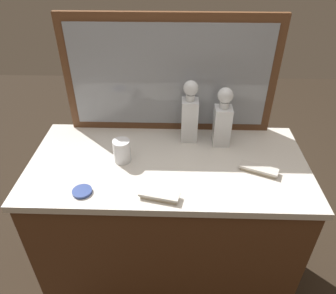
# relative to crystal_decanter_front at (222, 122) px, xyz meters

# --- Properties ---
(ground_plane) EXTENTS (6.00, 6.00, 0.00)m
(ground_plane) POSITION_rel_crystal_decanter_front_xyz_m (-0.25, -0.16, -0.98)
(ground_plane) COLOR #2D2319
(dresser) EXTENTS (1.26, 0.61, 0.87)m
(dresser) POSITION_rel_crystal_decanter_front_xyz_m (-0.25, -0.16, -0.55)
(dresser) COLOR brown
(dresser) RESTS_ON ground_plane
(dresser_mirror) EXTENTS (1.02, 0.03, 0.58)m
(dresser_mirror) POSITION_rel_crystal_decanter_front_xyz_m (-0.25, 0.13, 0.17)
(dresser_mirror) COLOR brown
(dresser_mirror) RESTS_ON dresser
(crystal_decanter_front) EXTENTS (0.08, 0.08, 0.29)m
(crystal_decanter_front) POSITION_rel_crystal_decanter_front_xyz_m (0.00, 0.00, 0.00)
(crystal_decanter_front) COLOR white
(crystal_decanter_front) RESTS_ON dresser
(crystal_decanter_far_right) EXTENTS (0.08, 0.08, 0.31)m
(crystal_decanter_far_right) POSITION_rel_crystal_decanter_front_xyz_m (-0.15, 0.03, 0.01)
(crystal_decanter_far_right) COLOR white
(crystal_decanter_far_right) RESTS_ON dresser
(crystal_tumbler_far_left) EXTENTS (0.08, 0.08, 0.11)m
(crystal_tumbler_far_left) POSITION_rel_crystal_decanter_front_xyz_m (-0.46, -0.16, -0.07)
(crystal_tumbler_far_left) COLOR white
(crystal_tumbler_far_left) RESTS_ON dresser
(silver_brush_front) EXTENTS (0.17, 0.11, 0.02)m
(silver_brush_front) POSITION_rel_crystal_decanter_front_xyz_m (0.14, -0.22, -0.11)
(silver_brush_front) COLOR #B7A88C
(silver_brush_front) RESTS_ON dresser
(silver_brush_left) EXTENTS (0.17, 0.08, 0.02)m
(silver_brush_left) POSITION_rel_crystal_decanter_front_xyz_m (-0.28, -0.39, -0.11)
(silver_brush_left) COLOR #B7A88C
(silver_brush_left) RESTS_ON dresser
(porcelain_dish) EXTENTS (0.08, 0.08, 0.01)m
(porcelain_dish) POSITION_rel_crystal_decanter_front_xyz_m (-0.59, -0.37, -0.11)
(porcelain_dish) COLOR #33478C
(porcelain_dish) RESTS_ON dresser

